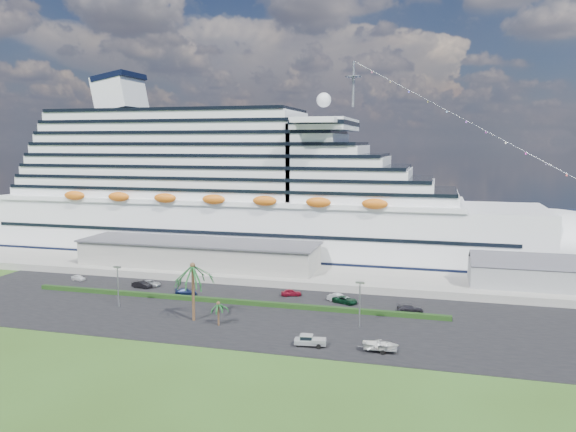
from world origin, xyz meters
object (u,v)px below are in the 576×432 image
(cruise_ship, at_px, (243,198))
(parked_car_3, at_px, (186,292))
(pickup_truck, at_px, (310,340))
(boat_trailer, at_px, (381,345))

(cruise_ship, bearing_deg, parked_car_3, -86.52)
(cruise_ship, height_order, pickup_truck, cruise_ship)
(parked_car_3, bearing_deg, pickup_truck, -132.89)
(parked_car_3, xyz_separation_m, pickup_truck, (32.39, -22.94, 0.32))
(cruise_ship, distance_m, parked_car_3, 47.24)
(cruise_ship, bearing_deg, pickup_truck, -62.48)
(parked_car_3, distance_m, pickup_truck, 39.70)
(parked_car_3, height_order, boat_trailer, boat_trailer)
(pickup_truck, height_order, boat_trailer, boat_trailer)
(pickup_truck, distance_m, boat_trailer, 11.25)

